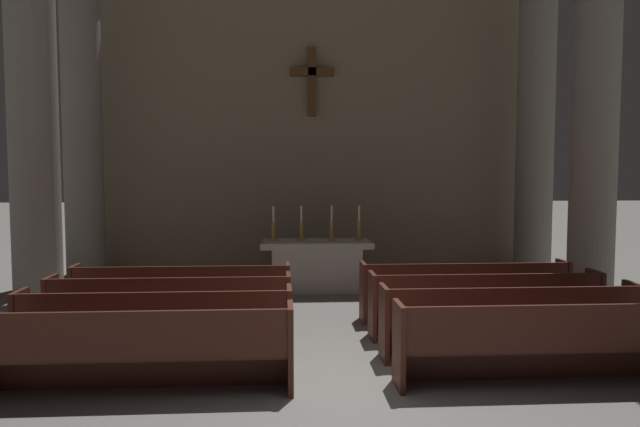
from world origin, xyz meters
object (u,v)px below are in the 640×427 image
candlestick_inner_right (331,229)px  altar (316,264)px  column_right_second (595,120)px  candlestick_outer_right (359,229)px  pew_right_row_4 (465,291)px  column_right_third (535,130)px  pew_left_row_1 (137,351)px  pew_right_row_1 (544,343)px  pew_left_row_3 (171,309)px  pew_right_row_3 (485,304)px  pew_right_row_2 (511,321)px  column_left_second (33,117)px  column_left_third (83,128)px  candlestick_inner_left (301,230)px  candlestick_outer_left (274,230)px  pew_left_row_4 (182,295)px  pew_left_row_2 (156,327)px

candlestick_inner_right → altar: bearing=-180.0°
column_right_second → candlestick_outer_right: (-3.86, 1.73, -2.03)m
pew_right_row_4 → column_right_third: size_ratio=0.50×
pew_left_row_1 → pew_right_row_1: bearing=0.0°
pew_right_row_1 → column_right_second: size_ratio=0.50×
pew_left_row_3 → column_right_third: size_ratio=0.50×
candlestick_outer_right → pew_right_row_3: bearing=-68.3°
pew_right_row_2 → column_left_second: bearing=158.6°
column_left_third → candlestick_inner_right: bearing=-8.0°
pew_left_row_3 → pew_right_row_3: (4.46, 0.00, 0.00)m
pew_right_row_4 → pew_right_row_1: bearing=-90.0°
pew_right_row_1 → column_left_third: size_ratio=0.50×
column_left_second → column_right_third: bearing=14.5°
column_right_second → candlestick_outer_right: column_right_second is taller
pew_right_row_3 → column_right_second: bearing=35.2°
pew_right_row_1 → pew_right_row_3: 1.94m
pew_left_row_3 → candlestick_inner_right: (2.53, 3.48, 0.75)m
pew_left_row_3 → pew_right_row_3: bearing=0.0°
column_left_second → candlestick_outer_right: size_ratio=9.70×
pew_right_row_4 → column_left_second: (-6.94, 0.78, 2.79)m
pew_right_row_4 → candlestick_inner_left: size_ratio=4.81×
pew_right_row_4 → candlestick_outer_left: candlestick_outer_left is taller
pew_right_row_1 → column_right_third: (2.48, 6.12, 2.79)m
pew_left_row_4 → pew_right_row_3: (4.46, -0.97, 0.00)m
pew_left_row_3 → candlestick_outer_left: size_ratio=4.81×
pew_right_row_2 → column_left_third: bearing=143.4°
pew_left_row_1 → pew_right_row_1: same height
column_left_second → candlestick_outer_right: (5.56, 1.73, -2.03)m
pew_right_row_4 → column_left_second: 7.52m
pew_left_row_3 → pew_left_row_4: (0.00, 0.97, 0.00)m
pew_left_row_1 → altar: altar is taller
pew_left_row_3 → pew_right_row_1: same height
pew_right_row_2 → candlestick_outer_left: bearing=124.7°
column_left_second → candlestick_outer_left: size_ratio=9.70×
pew_left_row_2 → column_right_second: size_ratio=0.50×
altar → column_left_second: bearing=-159.8°
pew_right_row_2 → candlestick_outer_right: 4.72m
pew_left_row_3 → pew_right_row_4: size_ratio=1.00×
pew_left_row_2 → pew_right_row_3: size_ratio=1.00×
pew_left_row_1 → candlestick_outer_left: bearing=75.7°
column_right_third → pew_left_row_2: bearing=-143.4°
pew_left_row_2 → candlestick_outer_right: 5.46m
pew_left_row_4 → pew_left_row_3: bearing=-90.0°
pew_right_row_3 → candlestick_inner_right: bearing=119.0°
pew_right_row_2 → candlestick_inner_right: candlestick_inner_right is taller
pew_left_row_4 → pew_right_row_1: (4.46, -2.91, 0.00)m
pew_right_row_4 → column_right_second: size_ratio=0.50×
pew_right_row_2 → candlestick_inner_left: size_ratio=4.81×
pew_left_row_1 → altar: bearing=67.6°
pew_right_row_1 → candlestick_inner_right: (-1.93, 5.42, 0.75)m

